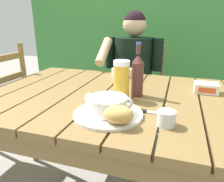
{
  "coord_description": "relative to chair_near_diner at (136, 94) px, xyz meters",
  "views": [
    {
      "loc": [
        0.29,
        -1.0,
        1.14
      ],
      "look_at": [
        0.02,
        -0.16,
        0.84
      ],
      "focal_mm": 33.82,
      "sensor_mm": 36.0,
      "label": 1
    }
  ],
  "objects": [
    {
      "name": "beer_bottle",
      "position": [
        0.18,
        -0.9,
        0.42
      ],
      "size": [
        0.06,
        0.06,
        0.27
      ],
      "color": "#4F2A25",
      "rests_on": "dining_table"
    },
    {
      "name": "bread_roll",
      "position": [
        0.18,
        -1.24,
        0.36
      ],
      "size": [
        0.11,
        0.09,
        0.07
      ],
      "color": "tan",
      "rests_on": "serving_plate"
    },
    {
      "name": "serving_plate",
      "position": [
        0.12,
        -1.17,
        0.32
      ],
      "size": [
        0.28,
        0.28,
        0.01
      ],
      "color": "white",
      "rests_on": "dining_table"
    },
    {
      "name": "person_eating",
      "position": [
        -0.0,
        -0.2,
        0.25
      ],
      "size": [
        0.48,
        0.47,
        1.22
      ],
      "color": "black",
      "rests_on": "ground_plane"
    },
    {
      "name": "water_glass_small",
      "position": [
        0.35,
        -1.19,
        0.34
      ],
      "size": [
        0.07,
        0.07,
        0.06
      ],
      "color": "silver",
      "rests_on": "dining_table"
    },
    {
      "name": "butter_tub",
      "position": [
        0.52,
        -0.74,
        0.34
      ],
      "size": [
        0.12,
        0.09,
        0.05
      ],
      "color": "white",
      "rests_on": "dining_table"
    },
    {
      "name": "table_knife",
      "position": [
        0.26,
        -1.1,
        0.32
      ],
      "size": [
        0.15,
        0.02,
        0.01
      ],
      "color": "silver",
      "rests_on": "dining_table"
    },
    {
      "name": "hedge_backdrop",
      "position": [
        0.09,
        0.93,
        0.92
      ],
      "size": [
        3.2,
        0.97,
        2.81
      ],
      "color": "#377936",
      "rests_on": "ground_plane"
    },
    {
      "name": "diner_bowl",
      "position": [
        -0.0,
        -0.54,
        0.34
      ],
      "size": [
        0.14,
        0.14,
        0.05
      ],
      "color": "white",
      "rests_on": "dining_table"
    },
    {
      "name": "dining_table",
      "position": [
        0.09,
        -0.91,
        0.22
      ],
      "size": [
        1.42,
        0.95,
        0.77
      ],
      "color": "brown",
      "rests_on": "ground_plane"
    },
    {
      "name": "soup_bowl",
      "position": [
        0.12,
        -1.17,
        0.36
      ],
      "size": [
        0.21,
        0.16,
        0.07
      ],
      "color": "white",
      "rests_on": "serving_plate"
    },
    {
      "name": "chair_near_diner",
      "position": [
        0.0,
        0.0,
        0.0
      ],
      "size": [
        0.48,
        0.46,
        0.92
      ],
      "color": "brown",
      "rests_on": "ground_plane"
    },
    {
      "name": "beer_glass",
      "position": [
        0.12,
        -0.97,
        0.41
      ],
      "size": [
        0.08,
        0.08,
        0.19
      ],
      "color": "gold",
      "rests_on": "dining_table"
    }
  ]
}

